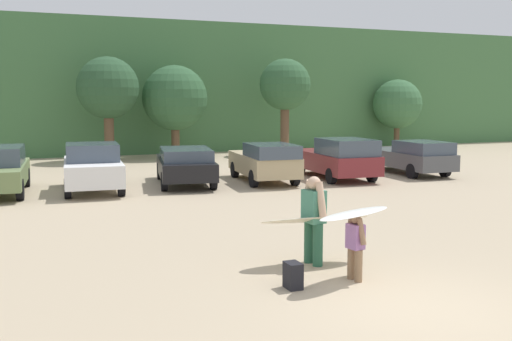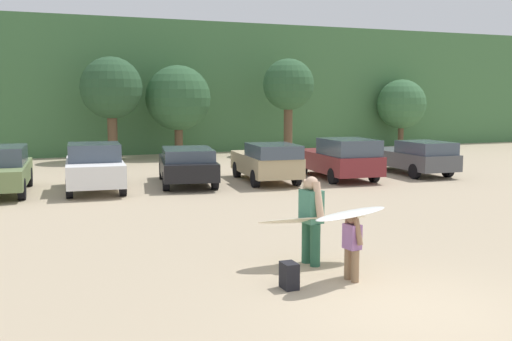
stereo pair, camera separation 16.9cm
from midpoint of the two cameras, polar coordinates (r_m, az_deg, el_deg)
The scene contains 16 objects.
ground_plane at distance 9.74m, azimuth 14.74°, elevation -12.57°, with size 120.00×120.00×0.00m, color tan.
hillside_ridge at distance 40.15m, azimuth -14.33°, elevation 7.59°, with size 108.00×12.00×7.62m, color #427042.
tree_center at distance 31.37m, azimuth -14.08°, elevation 7.57°, with size 3.13×3.13×5.28m.
tree_ridge_back at distance 32.48m, azimuth -7.89°, elevation 6.83°, with size 3.47×3.47×4.94m.
tree_far_left at distance 33.93m, azimuth 2.63°, elevation 8.07°, with size 2.88×2.88×5.39m.
tree_left at distance 39.89m, azimuth 13.20°, elevation 6.16°, with size 3.16×3.16×4.38m.
parked_car_white at distance 21.37m, azimuth -15.51°, elevation 0.34°, with size 2.20×4.26×1.65m.
parked_car_black at distance 22.33m, azimuth -6.97°, elevation 0.59°, with size 2.69×4.82×1.38m.
parked_car_tan at distance 22.81m, azimuth 0.67°, elevation 0.88°, with size 2.20×4.49×1.52m.
parked_car_maroon at distance 23.95m, azimuth 7.58°, elevation 1.18°, with size 2.24×4.77×1.65m.
parked_car_dark_gray at distance 26.10m, azimuth 14.30°, elevation 1.31°, with size 1.93×4.85×1.45m.
person_adult at distance 11.59m, azimuth 5.10°, elevation -4.24°, with size 0.37×0.79×1.72m.
person_child at distance 10.73m, azimuth 8.99°, elevation -6.82°, with size 0.26×0.54×1.20m.
surfboard_cream at distance 11.64m, azimuth 5.27°, elevation -4.66°, with size 2.27×0.85×0.26m.
surfboard_white at distance 10.61m, azimuth 8.97°, elevation -4.05°, with size 1.93×1.22×0.10m.
backpack_dropped at distance 10.30m, azimuth 3.07°, elevation -9.95°, with size 0.24×0.34×0.45m.
Camera 1 is at (-5.67, -7.26, 3.22)m, focal length 42.01 mm.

